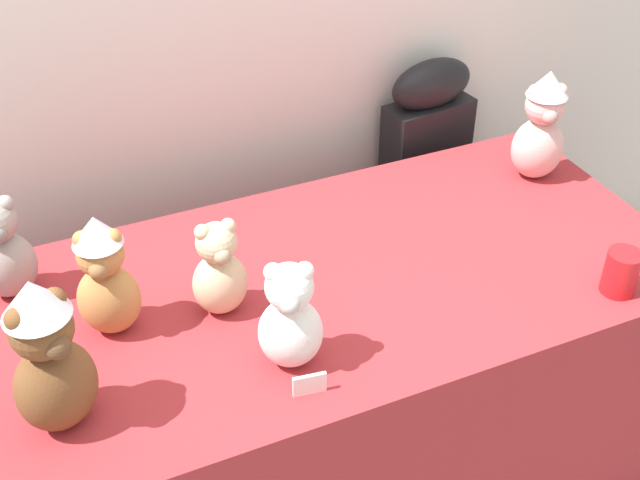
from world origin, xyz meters
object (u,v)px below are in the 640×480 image
teddy_bear_snow (290,319)px  teddy_bear_blush (541,127)px  display_table (320,391)px  teddy_bear_chestnut (49,358)px  teddy_bear_ash (3,251)px  teddy_bear_sand (219,271)px  teddy_bear_caramel (105,277)px  instrument_case (421,200)px  party_cup_red (621,272)px

teddy_bear_snow → teddy_bear_blush: size_ratio=0.82×
display_table → teddy_bear_chestnut: size_ratio=5.06×
teddy_bear_snow → teddy_bear_chestnut: size_ratio=0.75×
teddy_bear_blush → teddy_bear_ash: bearing=-163.9°
teddy_bear_sand → teddy_bear_caramel: size_ratio=0.81×
instrument_case → teddy_bear_snow: bearing=-142.7°
teddy_bear_blush → party_cup_red: teddy_bear_blush is taller
teddy_bear_caramel → party_cup_red: size_ratio=2.75×
teddy_bear_blush → teddy_bear_ash: size_ratio=1.23×
teddy_bear_caramel → teddy_bear_blush: bearing=24.5°
instrument_case → teddy_bear_snow: 1.16m
instrument_case → teddy_bear_ash: size_ratio=3.81×
display_table → teddy_bear_blush: teddy_bear_blush is taller
teddy_bear_ash → teddy_bear_sand: bearing=-30.8°
display_table → teddy_bear_ash: 0.88m
teddy_bear_chestnut → teddy_bear_blush: size_ratio=1.10×
instrument_case → teddy_bear_ash: bearing=-174.6°
teddy_bear_snow → teddy_bear_sand: bearing=130.3°
instrument_case → teddy_bear_blush: 0.57m
teddy_bear_chestnut → teddy_bear_ash: teddy_bear_chestnut is taller
teddy_bear_snow → teddy_bear_blush: bearing=44.2°
teddy_bear_caramel → teddy_bear_blush: 1.24m
instrument_case → teddy_bear_blush: teddy_bear_blush is taller
teddy_bear_blush → teddy_bear_ash: (-1.42, 0.06, -0.04)m
teddy_bear_sand → teddy_bear_caramel: (-0.24, 0.04, 0.03)m
instrument_case → teddy_bear_caramel: bearing=-162.4°
teddy_bear_caramel → teddy_bear_snow: bearing=-21.2°
teddy_bear_blush → display_table: bearing=-147.5°
teddy_bear_snow → teddy_bear_chestnut: (-0.47, 0.03, 0.05)m
teddy_bear_sand → teddy_bear_blush: teddy_bear_blush is taller
teddy_bear_ash → party_cup_red: 1.42m
display_table → teddy_bear_sand: bearing=-178.5°
teddy_bear_sand → teddy_bear_caramel: teddy_bear_caramel is taller
display_table → teddy_bear_snow: size_ratio=6.79×
instrument_case → teddy_bear_sand: bearing=-154.8°
instrument_case → teddy_bear_sand: (-0.85, -0.55, 0.38)m
teddy_bear_chestnut → party_cup_red: 1.27m
display_table → party_cup_red: party_cup_red is taller
teddy_bear_chestnut → party_cup_red: (1.26, -0.12, -0.12)m
teddy_bear_ash → teddy_bear_caramel: bearing=-49.2°
teddy_bear_chestnut → teddy_bear_caramel: bearing=34.6°
teddy_bear_snow → teddy_bear_ash: (-0.51, 0.47, -0.00)m
instrument_case → teddy_bear_ash: (-1.28, -0.30, 0.39)m
teddy_bear_snow → teddy_bear_sand: size_ratio=1.08×
teddy_bear_blush → party_cup_red: bearing=-85.2°
party_cup_red → teddy_bear_sand: bearing=160.4°
teddy_bear_blush → teddy_bear_ash: 1.42m
teddy_bear_chestnut → teddy_bear_ash: bearing=72.8°
instrument_case → party_cup_red: instrument_case is taller
instrument_case → teddy_bear_blush: size_ratio=3.10×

